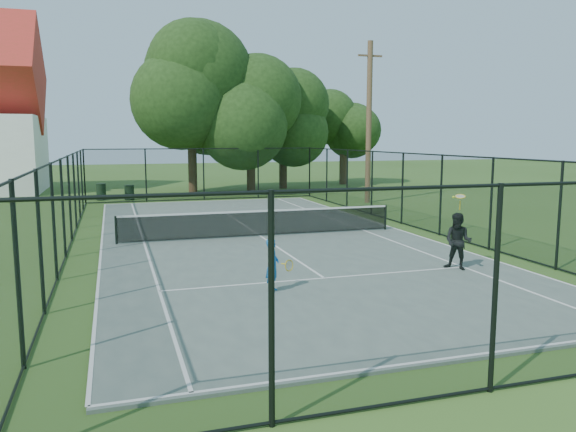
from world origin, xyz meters
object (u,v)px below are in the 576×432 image
object	(u,v)px
trash_bin_right	(129,192)
player_black	(458,241)
player_blue	(273,265)
tennis_net	(261,222)
trash_bin_left	(101,192)
utility_pole	(369,122)

from	to	relation	value
trash_bin_right	player_black	world-z (taller)	player_black
player_blue	player_black	world-z (taller)	player_black
tennis_net	trash_bin_left	bearing A→B (deg)	111.23
player_blue	player_black	bearing A→B (deg)	6.47
trash_bin_left	player_blue	distance (m)	22.24
player_black	tennis_net	bearing A→B (deg)	120.02
trash_bin_left	player_black	xyz separation A→B (m)	(9.49, -21.24, 0.35)
player_black	trash_bin_left	bearing A→B (deg)	114.09
player_blue	player_black	distance (m)	5.41
trash_bin_left	tennis_net	bearing A→B (deg)	-68.77
trash_bin_left	player_blue	bearing A→B (deg)	-79.33
utility_pole	player_blue	distance (m)	19.43
trash_bin_right	player_black	size ratio (longest dim) A/B	0.43
trash_bin_left	player_black	size ratio (longest dim) A/B	0.48
player_black	player_blue	bearing A→B (deg)	-173.53
trash_bin_right	utility_pole	xyz separation A→B (m)	(12.65, -5.31, 4.00)
tennis_net	utility_pole	bearing A→B (deg)	46.61
utility_pole	player_black	bearing A→B (deg)	-106.85
tennis_net	trash_bin_right	distance (m)	14.90
trash_bin_left	trash_bin_right	bearing A→B (deg)	-13.17
utility_pole	trash_bin_right	bearing A→B (deg)	157.24
tennis_net	utility_pole	distance (m)	12.97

